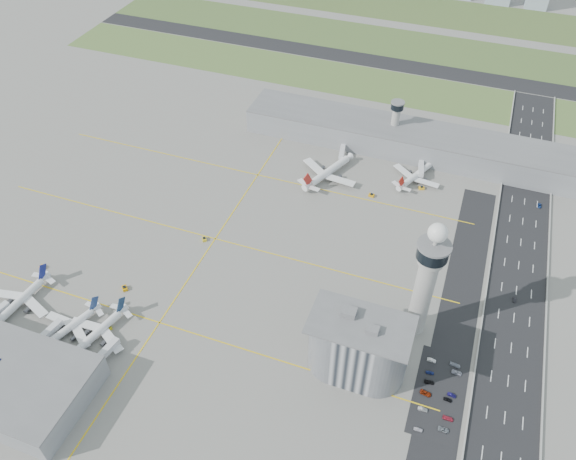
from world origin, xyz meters
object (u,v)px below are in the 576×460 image
(secondary_tower, at_px, (395,120))
(tug_4, at_px, (371,195))
(control_tower, at_px, (427,277))
(airplane_near_c, at_px, (95,331))
(jet_bridge_near_1, at_px, (38,344))
(car_lot_11, at_px, (455,365))
(jet_bridge_far_1, at_px, (421,164))
(tug_1, at_px, (125,288))
(jet_bridge_far_0, at_px, (343,148))
(tug_3, at_px, (204,239))
(airplane_far_a, at_px, (329,167))
(car_lot_9, at_px, (452,395))
(tug_0, at_px, (42,267))
(car_lot_6, at_px, (443,430))
(car_lot_0, at_px, (418,429))
(car_lot_3, at_px, (429,382))
(airplane_far_b, at_px, (417,172))
(car_lot_7, at_px, (448,418))
(tug_5, at_px, (422,188))
(car_lot_5, at_px, (432,360))
(car_lot_2, at_px, (426,393))
(car_lot_8, at_px, (448,400))
(car_lot_4, at_px, (430,373))
(airplane_near_b, at_px, (66,326))
(car_hw_2, at_px, (540,206))
(car_hw_4, at_px, (519,143))
(car_lot_10, at_px, (457,373))
(jet_bridge_near_2, at_px, (96,364))
(admin_building, at_px, (358,347))
(airplane_near_a, at_px, (17,299))
(car_hw_1, at_px, (514,300))

(secondary_tower, relative_size, tug_4, 10.01)
(control_tower, xyz_separation_m, airplane_near_c, (-134.13, -55.35, -29.77))
(jet_bridge_near_1, height_order, car_lot_11, jet_bridge_near_1)
(jet_bridge_far_1, bearing_deg, tug_1, -48.27)
(jet_bridge_far_0, relative_size, tug_3, 4.50)
(airplane_far_a, height_order, car_lot_9, airplane_far_a)
(tug_0, bearing_deg, car_lot_6, -82.77)
(car_lot_0, xyz_separation_m, car_lot_3, (0.45, 22.88, -0.01))
(control_tower, distance_m, jet_bridge_near_1, 172.69)
(airplane_far_b, distance_m, car_lot_3, 141.79)
(tug_3, distance_m, car_lot_7, 150.77)
(tug_5, relative_size, car_lot_5, 0.82)
(jet_bridge_far_0, distance_m, car_lot_2, 176.07)
(jet_bridge_near_1, bearing_deg, car_lot_8, -68.09)
(tug_3, distance_m, car_lot_5, 132.14)
(tug_5, bearing_deg, car_lot_4, -9.53)
(car_lot_11, bearing_deg, tug_5, 20.24)
(airplane_near_b, bearing_deg, car_hw_2, 149.21)
(airplane_near_b, distance_m, car_hw_4, 293.94)
(tug_1, relative_size, car_hw_4, 0.97)
(car_lot_9, xyz_separation_m, car_lot_10, (0.43, 11.64, 0.01))
(jet_bridge_near_2, bearing_deg, airplane_far_b, -20.09)
(tug_3, bearing_deg, control_tower, -43.98)
(car_lot_7, relative_size, car_lot_9, 1.20)
(admin_building, xyz_separation_m, jet_bridge_far_1, (0.01, 154.00, -12.45))
(jet_bridge_far_1, relative_size, tug_0, 4.82)
(admin_building, height_order, car_lot_9, admin_building)
(tug_3, relative_size, car_lot_8, 0.88)
(airplane_near_b, bearing_deg, jet_bridge_far_1, 163.87)
(airplane_near_c, height_order, jet_bridge_far_0, airplane_near_c)
(car_lot_5, xyz_separation_m, car_lot_6, (9.89, -30.76, -0.04))
(jet_bridge_near_1, xyz_separation_m, car_lot_6, (175.48, 23.00, -2.25))
(jet_bridge_near_1, bearing_deg, tug_5, -29.09)
(car_lot_3, relative_size, car_hw_2, 1.00)
(jet_bridge_far_1, distance_m, car_lot_5, 142.57)
(car_lot_7, bearing_deg, jet_bridge_near_1, 99.28)
(car_hw_2, bearing_deg, car_lot_4, -109.24)
(airplane_near_a, relative_size, car_lot_10, 9.13)
(car_lot_6, bearing_deg, jet_bridge_far_1, 14.03)
(jet_bridge_far_1, bearing_deg, airplane_near_a, -52.08)
(tug_4, xyz_separation_m, car_lot_4, (52.66, -107.87, -0.32))
(airplane_near_a, relative_size, jet_bridge_near_1, 2.85)
(jet_bridge_far_1, bearing_deg, control_tower, -0.84)
(car_lot_2, height_order, car_hw_1, car_lot_2)
(car_lot_6, relative_size, car_hw_2, 1.04)
(control_tower, bearing_deg, car_hw_2, 65.17)
(tug_4, height_order, car_lot_11, tug_4)
(airplane_far_a, bearing_deg, car_hw_2, -61.05)
(airplane_near_c, distance_m, tug_5, 197.94)
(car_hw_1, bearing_deg, airplane_near_b, -158.13)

